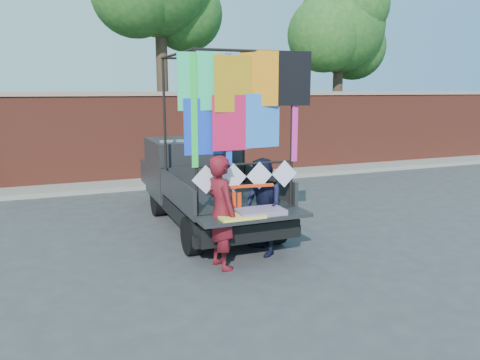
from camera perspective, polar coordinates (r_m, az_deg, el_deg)
name	(u,v)px	position (r m, az deg, el deg)	size (l,w,h in m)	color
ground	(219,259)	(7.59, -2.62, -9.62)	(90.00, 90.00, 0.00)	#38383A
brick_wall	(139,136)	(13.97, -12.18, 5.21)	(30.00, 0.45, 2.61)	brown
curb	(145,183)	(13.47, -11.46, -0.41)	(30.00, 1.20, 0.12)	gray
tree_right	(341,30)	(17.92, 12.27, 17.40)	(4.20, 3.30, 6.62)	#38281C
pickup_truck	(199,180)	(9.71, -5.01, -0.04)	(2.06, 5.17, 3.25)	black
woman	(221,212)	(7.00, -2.30, -3.97)	(0.63, 0.41, 1.72)	maroon
man	(262,207)	(7.58, 2.70, -3.33)	(0.77, 0.60, 1.59)	black
streamer_bundle	(236,200)	(7.19, -0.48, -2.43)	(1.00, 0.16, 0.68)	#F9340D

